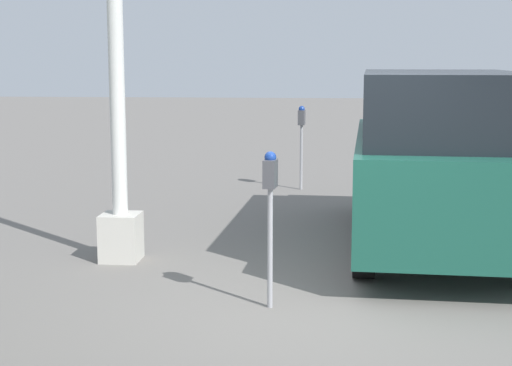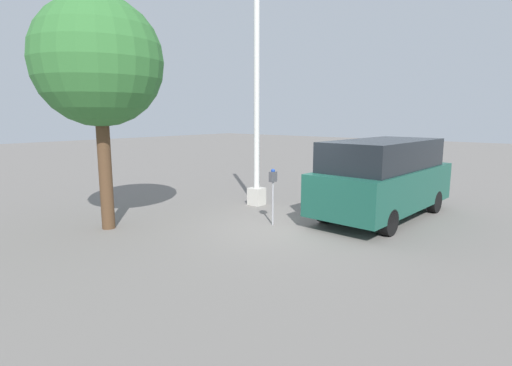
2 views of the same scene
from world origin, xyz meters
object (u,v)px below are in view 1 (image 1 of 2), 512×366
at_px(parking_meter_far, 302,128).
at_px(parked_van, 439,155).
at_px(lamp_post, 116,66).
at_px(parking_meter_near, 270,193).

distance_m(parking_meter_far, parked_van, 4.60).
distance_m(parking_meter_far, lamp_post, 5.66).
height_order(parking_meter_near, parked_van, parked_van).
distance_m(parking_meter_near, parked_van, 3.19).
xyz_separation_m(parking_meter_near, parking_meter_far, (6.79, -0.05, 0.01)).
xyz_separation_m(parking_meter_far, parked_van, (-4.22, -1.83, 0.06)).
distance_m(parking_meter_near, parking_meter_far, 6.79).
height_order(parking_meter_near, lamp_post, lamp_post).
relative_size(parking_meter_far, lamp_post, 0.24).
relative_size(lamp_post, parked_van, 1.22).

